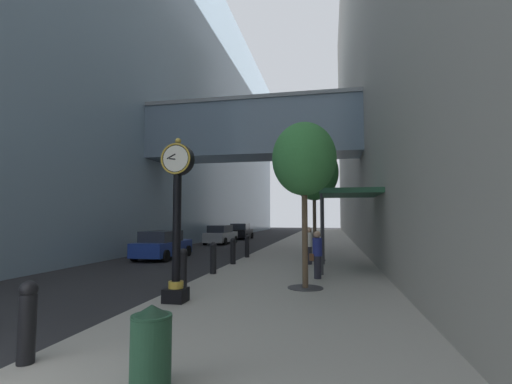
{
  "coord_description": "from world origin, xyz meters",
  "views": [
    {
      "loc": [
        4.67,
        -2.33,
        2.31
      ],
      "look_at": [
        1.0,
        15.63,
        3.61
      ],
      "focal_mm": 25.36,
      "sensor_mm": 36.0,
      "label": 1
    }
  ],
  "objects_px": {
    "street_clock": "(177,211)",
    "bollard_nearest": "(27,320)",
    "car_silver_far": "(221,235)",
    "street_tree_mid_near": "(314,173)",
    "pedestrian_walking": "(317,253)",
    "bollard_fourth": "(213,257)",
    "pedestrian_by_clock": "(309,244)",
    "street_tree_near": "(304,160)",
    "bollard_sixth": "(247,246)",
    "car_black_near": "(241,232)",
    "bollard_third": "(183,267)",
    "bollard_fifth": "(233,250)",
    "car_blue_mid": "(162,245)",
    "trash_bin": "(151,345)"
  },
  "relations": [
    {
      "from": "street_tree_mid_near",
      "to": "car_silver_far",
      "type": "distance_m",
      "value": 15.36
    },
    {
      "from": "street_clock",
      "to": "car_blue_mid",
      "type": "height_order",
      "value": "street_clock"
    },
    {
      "from": "street_clock",
      "to": "bollard_nearest",
      "type": "height_order",
      "value": "street_clock"
    },
    {
      "from": "bollard_sixth",
      "to": "trash_bin",
      "type": "xyz_separation_m",
      "value": [
        2.2,
        -15.08,
        -0.1
      ]
    },
    {
      "from": "street_clock",
      "to": "trash_bin",
      "type": "bearing_deg",
      "value": -69.68
    },
    {
      "from": "bollard_nearest",
      "to": "street_tree_mid_near",
      "type": "xyz_separation_m",
      "value": [
        3.7,
        14.05,
        3.84
      ]
    },
    {
      "from": "bollard_nearest",
      "to": "street_tree_near",
      "type": "relative_size",
      "value": 0.24
    },
    {
      "from": "bollard_nearest",
      "to": "car_silver_far",
      "type": "distance_m",
      "value": 26.59
    },
    {
      "from": "bollard_fifth",
      "to": "pedestrian_walking",
      "type": "relative_size",
      "value": 0.72
    },
    {
      "from": "car_blue_mid",
      "to": "car_silver_far",
      "type": "bearing_deg",
      "value": 90.97
    },
    {
      "from": "bollard_fifth",
      "to": "car_blue_mid",
      "type": "height_order",
      "value": "car_blue_mid"
    },
    {
      "from": "bollard_fourth",
      "to": "bollard_sixth",
      "type": "xyz_separation_m",
      "value": [
        0.0,
        5.89,
        0.0
      ]
    },
    {
      "from": "car_silver_far",
      "to": "bollard_nearest",
      "type": "bearing_deg",
      "value": -79.13
    },
    {
      "from": "car_blue_mid",
      "to": "bollard_third",
      "type": "bearing_deg",
      "value": -60.27
    },
    {
      "from": "bollard_nearest",
      "to": "street_tree_near",
      "type": "height_order",
      "value": "street_tree_near"
    },
    {
      "from": "bollard_third",
      "to": "car_blue_mid",
      "type": "bearing_deg",
      "value": 119.73
    },
    {
      "from": "pedestrian_walking",
      "to": "street_tree_near",
      "type": "bearing_deg",
      "value": -99.6
    },
    {
      "from": "pedestrian_walking",
      "to": "car_black_near",
      "type": "distance_m",
      "value": 26.34
    },
    {
      "from": "street_tree_mid_near",
      "to": "car_black_near",
      "type": "height_order",
      "value": "street_tree_mid_near"
    },
    {
      "from": "bollard_nearest",
      "to": "street_tree_near",
      "type": "xyz_separation_m",
      "value": [
        3.7,
        6.65,
        3.35
      ]
    },
    {
      "from": "bollard_third",
      "to": "car_blue_mid",
      "type": "xyz_separation_m",
      "value": [
        -4.81,
        8.43,
        -0.01
      ]
    },
    {
      "from": "car_black_near",
      "to": "street_tree_mid_near",
      "type": "bearing_deg",
      "value": -65.72
    },
    {
      "from": "street_clock",
      "to": "street_tree_mid_near",
      "type": "distance_m",
      "value": 10.63
    },
    {
      "from": "street_clock",
      "to": "bollard_fourth",
      "type": "relative_size",
      "value": 3.51
    },
    {
      "from": "pedestrian_by_clock",
      "to": "car_black_near",
      "type": "relative_size",
      "value": 0.4
    },
    {
      "from": "bollard_fourth",
      "to": "bollard_fifth",
      "type": "relative_size",
      "value": 1.0
    },
    {
      "from": "bollard_fourth",
      "to": "car_silver_far",
      "type": "xyz_separation_m",
      "value": [
        -5.02,
        17.28,
        0.02
      ]
    },
    {
      "from": "trash_bin",
      "to": "pedestrian_walking",
      "type": "bearing_deg",
      "value": 78.45
    },
    {
      "from": "bollard_fifth",
      "to": "car_blue_mid",
      "type": "relative_size",
      "value": 0.28
    },
    {
      "from": "car_blue_mid",
      "to": "car_silver_far",
      "type": "height_order",
      "value": "car_silver_far"
    },
    {
      "from": "street_tree_near",
      "to": "pedestrian_by_clock",
      "type": "relative_size",
      "value": 3.01
    },
    {
      "from": "street_clock",
      "to": "bollard_nearest",
      "type": "xyz_separation_m",
      "value": [
        -0.55,
        -4.12,
        -1.71
      ]
    },
    {
      "from": "street_tree_mid_near",
      "to": "car_blue_mid",
      "type": "relative_size",
      "value": 1.36
    },
    {
      "from": "bollard_third",
      "to": "trash_bin",
      "type": "distance_m",
      "value": 6.62
    },
    {
      "from": "bollard_fourth",
      "to": "street_tree_near",
      "type": "bearing_deg",
      "value": -30.56
    },
    {
      "from": "bollard_sixth",
      "to": "car_silver_far",
      "type": "relative_size",
      "value": 0.27
    },
    {
      "from": "street_tree_near",
      "to": "street_tree_mid_near",
      "type": "relative_size",
      "value": 0.87
    },
    {
      "from": "bollard_fourth",
      "to": "pedestrian_by_clock",
      "type": "xyz_separation_m",
      "value": [
        3.5,
        3.57,
        0.28
      ]
    },
    {
      "from": "street_tree_near",
      "to": "car_blue_mid",
      "type": "relative_size",
      "value": 1.18
    },
    {
      "from": "bollard_sixth",
      "to": "pedestrian_by_clock",
      "type": "xyz_separation_m",
      "value": [
        3.5,
        -2.32,
        0.28
      ]
    },
    {
      "from": "street_tree_near",
      "to": "pedestrian_by_clock",
      "type": "xyz_separation_m",
      "value": [
        -0.2,
        5.75,
        -3.07
      ]
    },
    {
      "from": "bollard_sixth",
      "to": "pedestrian_by_clock",
      "type": "height_order",
      "value": "pedestrian_by_clock"
    },
    {
      "from": "pedestrian_by_clock",
      "to": "bollard_nearest",
      "type": "bearing_deg",
      "value": -105.78
    },
    {
      "from": "pedestrian_walking",
      "to": "car_silver_far",
      "type": "bearing_deg",
      "value": 117.09
    },
    {
      "from": "pedestrian_walking",
      "to": "car_silver_far",
      "type": "distance_m",
      "value": 19.82
    },
    {
      "from": "bollard_third",
      "to": "bollard_fifth",
      "type": "xyz_separation_m",
      "value": [
        0.0,
        5.89,
        0.0
      ]
    },
    {
      "from": "bollard_fourth",
      "to": "pedestrian_by_clock",
      "type": "bearing_deg",
      "value": 45.54
    },
    {
      "from": "bollard_fourth",
      "to": "street_tree_mid_near",
      "type": "bearing_deg",
      "value": 54.66
    },
    {
      "from": "bollard_fourth",
      "to": "bollard_nearest",
      "type": "bearing_deg",
      "value": -90.0
    },
    {
      "from": "street_tree_mid_near",
      "to": "pedestrian_walking",
      "type": "distance_m",
      "value": 6.64
    }
  ]
}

